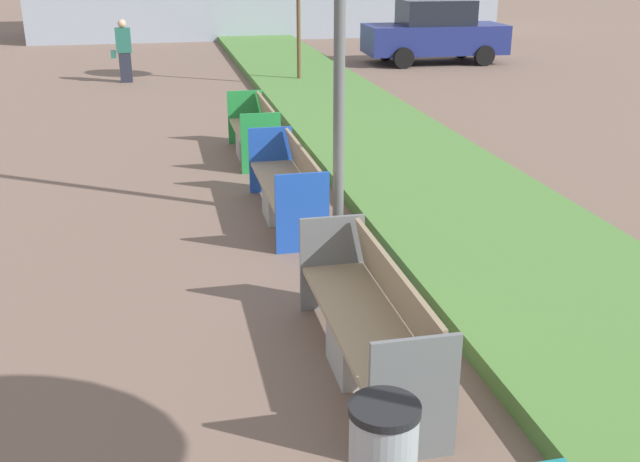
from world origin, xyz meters
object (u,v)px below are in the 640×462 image
at_px(bench_grey_frame, 370,329).
at_px(bench_green_frame, 255,135).
at_px(pedestrian_walking, 124,51).
at_px(parked_car_distant, 435,32).
at_px(bench_blue_frame, 288,190).

xyz_separation_m(bench_grey_frame, bench_green_frame, (-0.00, 6.96, -0.01)).
distance_m(bench_green_frame, pedestrian_walking, 8.50).
xyz_separation_m(bench_green_frame, pedestrian_walking, (-2.29, 8.17, 0.43)).
xyz_separation_m(pedestrian_walking, parked_car_distant, (9.09, 1.61, 0.11)).
relative_size(bench_grey_frame, bench_green_frame, 1.20).
bearing_deg(bench_blue_frame, bench_green_frame, 90.08).
relative_size(bench_blue_frame, pedestrian_walking, 1.50).
bearing_deg(bench_blue_frame, pedestrian_walking, 101.49).
xyz_separation_m(bench_blue_frame, bench_green_frame, (-0.00, 3.14, -0.01)).
xyz_separation_m(bench_blue_frame, pedestrian_walking, (-2.30, 11.32, 0.42)).
relative_size(bench_green_frame, pedestrian_walking, 1.27).
relative_size(bench_grey_frame, parked_car_distant, 0.57).
bearing_deg(parked_car_distant, bench_grey_frame, -109.98).
distance_m(bench_green_frame, parked_car_distant, 11.93).
xyz_separation_m(bench_grey_frame, pedestrian_walking, (-2.30, 15.14, 0.42)).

